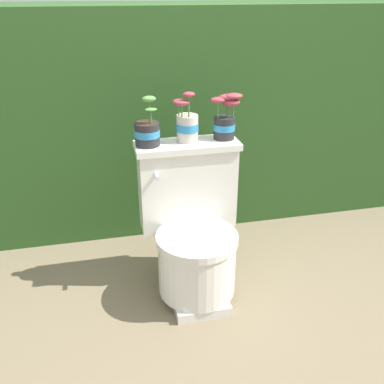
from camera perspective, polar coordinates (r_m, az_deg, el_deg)
name	(u,v)px	position (r m, az deg, el deg)	size (l,w,h in m)	color
ground_plane	(198,296)	(2.19, 0.78, -13.74)	(12.00, 12.00, 0.00)	#75664C
hedge_backdrop	(162,115)	(2.78, -4.05, 10.27)	(3.96, 0.72, 1.31)	#284C1E
toilet	(193,232)	(2.07, 0.11, -5.31)	(0.49, 0.49, 0.74)	silver
potted_plant_left	(147,132)	(1.96, -5.99, 8.02)	(0.12, 0.12, 0.23)	#262628
potted_plant_midleft	(187,124)	(2.00, -0.64, 9.00)	(0.12, 0.10, 0.24)	beige
potted_plant_middle	(225,119)	(2.04, 4.46, 9.65)	(0.15, 0.10, 0.22)	#262628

